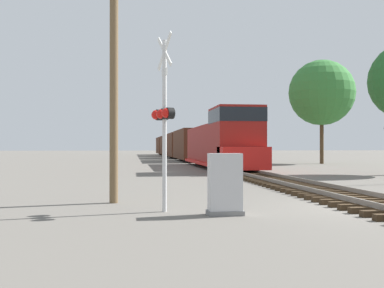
{
  "coord_description": "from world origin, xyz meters",
  "views": [
    {
      "loc": [
        -6.88,
        -11.86,
        1.73
      ],
      "look_at": [
        -3.95,
        10.02,
        1.87
      ],
      "focal_mm": 42.0,
      "sensor_mm": 36.0,
      "label": 1
    }
  ],
  "objects": [
    {
      "name": "rail_track_bed",
      "position": [
        0.0,
        -0.0,
        0.14
      ],
      "size": [
        2.6,
        160.0,
        0.31
      ],
      "color": "#382819",
      "rests_on": "ground"
    },
    {
      "name": "relay_cabinet",
      "position": [
        -4.54,
        -0.71,
        0.77
      ],
      "size": [
        0.9,
        0.53,
        1.56
      ],
      "color": "slate",
      "rests_on": "ground"
    },
    {
      "name": "crossing_signal_near",
      "position": [
        -6.05,
        0.06,
        2.57
      ],
      "size": [
        0.59,
        1.0,
        4.74
      ],
      "rotation": [
        0.0,
        0.0,
        -1.24
      ],
      "color": "silver",
      "rests_on": "ground"
    },
    {
      "name": "ground_plane",
      "position": [
        0.0,
        0.0,
        0.0
      ],
      "size": [
        400.0,
        400.0,
        0.0
      ],
      "primitive_type": "plane",
      "color": "#666059"
    },
    {
      "name": "utility_pole",
      "position": [
        -7.43,
        2.16,
        4.78
      ],
      "size": [
        1.8,
        0.26,
        9.24
      ],
      "color": "brown",
      "rests_on": "ground"
    },
    {
      "name": "freight_train",
      "position": [
        0.0,
        51.89,
        1.95
      ],
      "size": [
        3.08,
        76.49,
        4.37
      ],
      "color": "maroon",
      "rests_on": "ground"
    },
    {
      "name": "tree_mid_background",
      "position": [
        12.42,
        31.91,
        7.28
      ],
      "size": [
        6.7,
        6.7,
        10.64
      ],
      "color": "#473521",
      "rests_on": "ground"
    }
  ]
}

